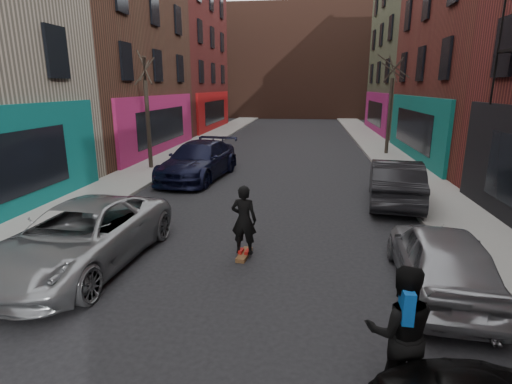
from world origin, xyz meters
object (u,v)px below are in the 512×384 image
(pedestrian, at_px, (400,332))
(tree_right_far, at_px, (391,95))
(parked_left_far, at_px, (81,236))
(parked_right_far, at_px, (441,258))
(skateboarder, at_px, (244,220))
(tree_left_far, at_px, (147,100))
(parked_left_end, at_px, (199,161))
(skateboard, at_px, (244,255))
(parked_right_end, at_px, (395,182))

(pedestrian, bearing_deg, tree_right_far, -99.16)
(parked_left_far, bearing_deg, parked_right_far, 2.66)
(skateboarder, bearing_deg, parked_right_far, 171.20)
(tree_left_far, distance_m, skateboarder, 11.85)
(parked_right_far, relative_size, skateboarder, 2.46)
(tree_right_far, bearing_deg, parked_right_far, -96.63)
(tree_left_far, distance_m, parked_right_far, 15.31)
(tree_right_far, height_order, skateboarder, tree_right_far)
(parked_left_far, xyz_separation_m, parked_left_end, (0.20, 9.20, 0.09))
(skateboard, height_order, skateboarder, skateboarder)
(parked_right_far, distance_m, skateboard, 4.37)
(tree_right_far, relative_size, parked_right_far, 1.63)
(parked_left_end, bearing_deg, skateboard, -60.64)
(tree_right_far, bearing_deg, pedestrian, -99.69)
(parked_left_far, bearing_deg, skateboard, 19.16)
(skateboarder, bearing_deg, parked_left_far, 21.87)
(parked_right_far, xyz_separation_m, skateboard, (-4.17, 1.12, -0.66))
(tree_right_far, relative_size, parked_left_end, 1.21)
(skateboard, bearing_deg, pedestrian, -50.39)
(parked_right_far, height_order, skateboarder, skateboarder)
(tree_right_far, relative_size, parked_right_end, 1.43)
(tree_right_far, height_order, parked_right_far, tree_right_far)
(skateboard, bearing_deg, skateboarder, -173.70)
(parked_left_end, bearing_deg, tree_right_far, 45.38)
(skateboard, distance_m, skateboarder, 0.90)
(parked_right_far, bearing_deg, skateboard, -10.65)
(tree_right_far, distance_m, pedestrian, 20.36)
(tree_left_far, xyz_separation_m, skateboard, (6.27, -9.76, -3.33))
(skateboard, bearing_deg, parked_left_end, 118.74)
(parked_left_far, relative_size, skateboard, 6.58)
(tree_right_far, bearing_deg, parked_right_end, -98.67)
(tree_left_far, bearing_deg, parked_right_end, -22.58)
(parked_left_far, height_order, parked_right_end, parked_right_end)
(parked_left_end, relative_size, parked_right_end, 1.19)
(tree_left_far, relative_size, parked_right_end, 1.37)
(parked_right_end, xyz_separation_m, skateboarder, (-4.53, -5.27, 0.17))
(parked_left_far, bearing_deg, parked_right_end, 41.26)
(parked_right_end, relative_size, skateboarder, 2.80)
(tree_right_far, bearing_deg, tree_left_far, -154.18)
(pedestrian, bearing_deg, parked_left_far, -26.03)
(parked_left_far, bearing_deg, skateboarder, 19.16)
(parked_right_far, distance_m, skateboarder, 4.32)
(tree_left_far, relative_size, skateboard, 8.12)
(tree_right_far, xyz_separation_m, parked_left_far, (-9.71, -16.75, -2.80))
(pedestrian, bearing_deg, parked_right_end, -100.28)
(parked_right_far, bearing_deg, tree_left_far, -41.74)
(parked_right_end, bearing_deg, pedestrian, 86.78)
(parked_right_end, xyz_separation_m, skateboard, (-4.53, -5.27, -0.73))
(parked_left_far, height_order, skateboard, parked_left_far)
(parked_left_end, height_order, parked_right_end, parked_left_end)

